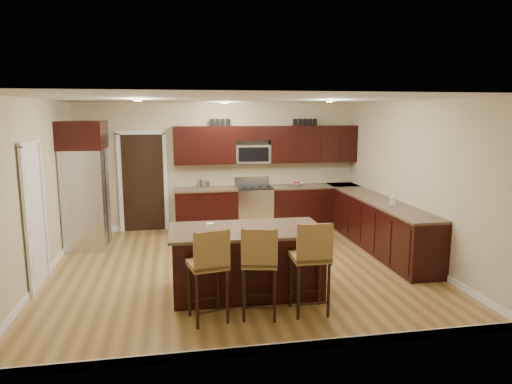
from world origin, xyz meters
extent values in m
plane|color=olive|center=(0.00, 0.00, 0.00)|extent=(6.00, 6.00, 0.00)
plane|color=silver|center=(0.00, 0.00, 2.70)|extent=(6.00, 6.00, 0.00)
plane|color=#C7B890|center=(0.00, 2.75, 1.35)|extent=(6.00, 0.00, 6.00)
plane|color=#C7B890|center=(-3.00, 0.00, 1.35)|extent=(0.00, 5.50, 5.50)
plane|color=#C7B890|center=(3.00, 0.00, 1.35)|extent=(0.00, 5.50, 5.50)
cube|color=black|center=(-0.35, 2.45, 0.44)|extent=(1.30, 0.60, 0.88)
cube|color=black|center=(2.03, 2.45, 0.44)|extent=(1.94, 0.60, 0.88)
cube|color=black|center=(2.70, 0.48, 0.44)|extent=(0.60, 3.35, 0.88)
cube|color=brown|center=(-0.35, 2.45, 0.90)|extent=(1.30, 0.63, 0.04)
cube|color=brown|center=(2.03, 2.45, 0.90)|extent=(1.94, 0.63, 0.04)
cube|color=brown|center=(2.70, 0.48, 0.90)|extent=(0.63, 3.35, 0.04)
cube|color=black|center=(-0.35, 2.58, 1.82)|extent=(1.30, 0.33, 0.80)
cube|color=black|center=(2.03, 2.58, 1.82)|extent=(1.94, 0.33, 0.80)
cube|color=black|center=(0.68, 2.58, 2.07)|extent=(0.76, 0.33, 0.30)
cube|color=silver|center=(0.68, 2.45, 0.45)|extent=(0.76, 0.64, 0.90)
cube|color=black|center=(0.68, 2.45, 0.91)|extent=(0.76, 0.60, 0.03)
cube|color=black|center=(0.68, 2.15, 0.45)|extent=(0.65, 0.01, 0.45)
cube|color=silver|center=(0.68, 2.72, 1.02)|extent=(0.76, 0.05, 0.18)
cube|color=silver|center=(0.68, 2.60, 1.62)|extent=(0.76, 0.31, 0.40)
cube|color=black|center=(-1.65, 2.73, 1.03)|extent=(0.85, 0.03, 2.06)
cube|color=white|center=(-2.98, -0.30, 1.02)|extent=(0.03, 0.80, 2.04)
cube|color=black|center=(-0.04, -1.06, 0.44)|extent=(2.03, 1.04, 0.88)
cube|color=brown|center=(-0.04, -1.06, 0.90)|extent=(2.13, 1.14, 0.04)
cube|color=black|center=(-0.04, -1.06, 0.04)|extent=(1.95, 0.96, 0.09)
cube|color=olive|center=(-0.64, -1.84, 0.70)|extent=(0.52, 0.52, 0.06)
cube|color=olive|center=(-0.60, -2.03, 0.93)|extent=(0.43, 0.13, 0.46)
cylinder|color=black|center=(-0.82, -2.02, 0.34)|extent=(0.04, 0.04, 0.67)
cylinder|color=black|center=(-0.45, -2.02, 0.34)|extent=(0.04, 0.04, 0.67)
cylinder|color=black|center=(-0.82, -1.65, 0.34)|extent=(0.04, 0.04, 0.67)
cylinder|color=black|center=(-0.45, -1.65, 0.34)|extent=(0.04, 0.04, 0.67)
cube|color=olive|center=(0.00, -1.84, 0.70)|extent=(0.51, 0.51, 0.06)
cube|color=olive|center=(-0.04, -2.03, 0.92)|extent=(0.43, 0.13, 0.46)
cylinder|color=black|center=(-0.19, -2.02, 0.33)|extent=(0.04, 0.04, 0.67)
cylinder|color=black|center=(0.18, -2.02, 0.33)|extent=(0.04, 0.04, 0.67)
cylinder|color=black|center=(-0.19, -1.65, 0.33)|extent=(0.04, 0.04, 0.67)
cylinder|color=black|center=(0.18, -1.65, 0.33)|extent=(0.04, 0.04, 0.67)
cube|color=olive|center=(0.63, -1.84, 0.72)|extent=(0.45, 0.45, 0.06)
cube|color=olive|center=(0.63, -2.04, 0.96)|extent=(0.45, 0.05, 0.48)
cylinder|color=black|center=(0.44, -2.03, 0.35)|extent=(0.04, 0.04, 0.69)
cylinder|color=black|center=(0.83, -2.03, 0.35)|extent=(0.04, 0.04, 0.69)
cylinder|color=black|center=(0.44, -1.65, 0.35)|extent=(0.04, 0.04, 0.69)
cylinder|color=black|center=(0.83, -1.65, 0.35)|extent=(0.04, 0.04, 0.69)
cube|color=silver|center=(-2.62, 1.67, 0.92)|extent=(0.72, 0.92, 1.84)
cube|color=black|center=(-2.26, 1.67, 0.92)|extent=(0.01, 0.02, 1.75)
cylinder|color=silver|center=(-2.23, 1.59, 1.01)|extent=(0.02, 0.02, 0.82)
cylinder|color=silver|center=(-2.23, 1.75, 1.01)|extent=(0.02, 0.02, 0.82)
cube|color=black|center=(-2.62, 1.67, 2.10)|extent=(0.78, 0.98, 0.51)
cube|color=brown|center=(-0.12, 1.17, 0.01)|extent=(1.10, 0.86, 0.01)
imported|color=silver|center=(1.63, 2.45, 0.96)|extent=(0.39, 0.39, 0.07)
imported|color=#B2B2B2|center=(2.70, 0.09, 1.03)|extent=(0.13, 0.13, 0.21)
cylinder|color=silver|center=(-0.47, 2.45, 1.01)|extent=(0.12, 0.12, 0.19)
cylinder|color=silver|center=(-0.33, 2.45, 1.00)|extent=(0.11, 0.11, 0.16)
cylinder|color=white|center=(-0.54, -1.06, 0.97)|extent=(0.10, 0.10, 0.10)
camera|label=1|loc=(-0.99, -7.08, 2.49)|focal=32.00mm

